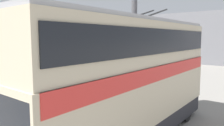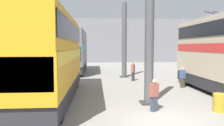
{
  "view_description": "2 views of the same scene",
  "coord_description": "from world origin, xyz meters",
  "px_view_note": "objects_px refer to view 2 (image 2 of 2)",
  "views": [
    {
      "loc": [
        -2.98,
        -10.28,
        4.36
      ],
      "look_at": [
        8.6,
        -1.18,
        2.64
      ],
      "focal_mm": 35.0,
      "sensor_mm": 36.0,
      "label": 1
    },
    {
      "loc": [
        -8.79,
        2.86,
        3.13
      ],
      "look_at": [
        11.99,
        1.34,
        1.54
      ],
      "focal_mm": 35.0,
      "sensor_mm": 36.0,
      "label": 2
    }
  ],
  "objects_px": {
    "person_aisle_midway": "(133,71)",
    "person_aisle_foreground": "(154,95)",
    "person_by_left_row": "(182,77)",
    "bus_right_far": "(75,48)",
    "oil_drum": "(220,103)",
    "bus_right_near": "(51,52)"
  },
  "relations": [
    {
      "from": "bus_right_near",
      "to": "oil_drum",
      "type": "bearing_deg",
      "value": -108.98
    },
    {
      "from": "bus_right_near",
      "to": "bus_right_far",
      "type": "distance_m",
      "value": 13.85
    },
    {
      "from": "person_aisle_midway",
      "to": "oil_drum",
      "type": "xyz_separation_m",
      "value": [
        -9.64,
        -2.57,
        -0.45
      ]
    },
    {
      "from": "person_aisle_midway",
      "to": "oil_drum",
      "type": "bearing_deg",
      "value": -46.6
    },
    {
      "from": "bus_right_near",
      "to": "person_aisle_midway",
      "type": "height_order",
      "value": "bus_right_near"
    },
    {
      "from": "bus_right_far",
      "to": "person_aisle_foreground",
      "type": "bearing_deg",
      "value": -162.05
    },
    {
      "from": "bus_right_far",
      "to": "person_by_left_row",
      "type": "xyz_separation_m",
      "value": [
        -10.69,
        -9.11,
        -2.12
      ]
    },
    {
      "from": "bus_right_near",
      "to": "oil_drum",
      "type": "xyz_separation_m",
      "value": [
        -2.92,
        -8.5,
        -2.36
      ]
    },
    {
      "from": "person_aisle_midway",
      "to": "bus_right_far",
      "type": "bearing_deg",
      "value": 158.23
    },
    {
      "from": "person_aisle_midway",
      "to": "person_aisle_foreground",
      "type": "distance_m",
      "value": 9.39
    },
    {
      "from": "bus_right_far",
      "to": "person_aisle_midway",
      "type": "distance_m",
      "value": 9.5
    },
    {
      "from": "person_aisle_foreground",
      "to": "oil_drum",
      "type": "bearing_deg",
      "value": 55.1
    },
    {
      "from": "bus_right_far",
      "to": "oil_drum",
      "type": "xyz_separation_m",
      "value": [
        -16.77,
        -8.5,
        -2.49
      ]
    },
    {
      "from": "person_by_left_row",
      "to": "person_aisle_midway",
      "type": "relative_size",
      "value": 0.92
    },
    {
      "from": "bus_right_far",
      "to": "person_by_left_row",
      "type": "height_order",
      "value": "bus_right_far"
    },
    {
      "from": "oil_drum",
      "to": "bus_right_far",
      "type": "bearing_deg",
      "value": 26.87
    },
    {
      "from": "person_aisle_foreground",
      "to": "bus_right_far",
      "type": "bearing_deg",
      "value": 167.83
    },
    {
      "from": "bus_right_near",
      "to": "person_aisle_foreground",
      "type": "xyz_separation_m",
      "value": [
        -2.66,
        -5.35,
        -1.98
      ]
    },
    {
      "from": "person_by_left_row",
      "to": "bus_right_far",
      "type": "bearing_deg",
      "value": -66.31
    },
    {
      "from": "bus_right_near",
      "to": "person_aisle_foreground",
      "type": "distance_m",
      "value": 6.29
    },
    {
      "from": "person_aisle_midway",
      "to": "person_aisle_foreground",
      "type": "xyz_separation_m",
      "value": [
        -9.37,
        0.58,
        -0.07
      ]
    },
    {
      "from": "person_by_left_row",
      "to": "person_aisle_foreground",
      "type": "bearing_deg",
      "value": 40.39
    }
  ]
}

